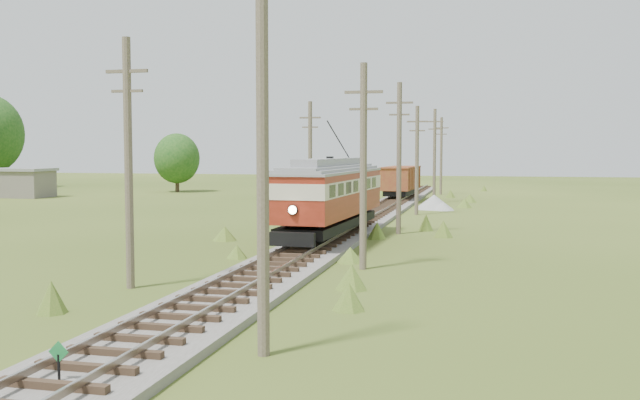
% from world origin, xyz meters
% --- Properties ---
extents(railbed_main, '(3.60, 96.00, 0.57)m').
position_xyz_m(railbed_main, '(0.00, 34.00, 0.19)').
color(railbed_main, '#605B54').
rests_on(railbed_main, ground).
extents(switch_marker, '(0.45, 0.06, 1.08)m').
position_xyz_m(switch_marker, '(-0.20, 1.50, 0.63)').
color(switch_marker, black).
rests_on(switch_marker, ground).
extents(streetcar, '(3.66, 13.28, 6.03)m').
position_xyz_m(streetcar, '(-0.00, 26.45, 2.77)').
color(streetcar, black).
rests_on(streetcar, ground).
extents(gondola, '(3.17, 8.67, 2.84)m').
position_xyz_m(gondola, '(0.00, 58.80, 2.10)').
color(gondola, black).
rests_on(gondola, ground).
extents(gravel_pile, '(3.40, 3.61, 1.24)m').
position_xyz_m(gravel_pile, '(4.07, 49.45, 0.58)').
color(gravel_pile, gray).
rests_on(gravel_pile, ground).
extents(utility_pole_r_1, '(0.30, 0.30, 8.80)m').
position_xyz_m(utility_pole_r_1, '(3.10, 5.00, 4.40)').
color(utility_pole_r_1, brown).
rests_on(utility_pole_r_1, ground).
extents(utility_pole_r_2, '(1.60, 0.30, 8.60)m').
position_xyz_m(utility_pole_r_2, '(3.30, 18.00, 4.42)').
color(utility_pole_r_2, brown).
rests_on(utility_pole_r_2, ground).
extents(utility_pole_r_3, '(1.60, 0.30, 9.00)m').
position_xyz_m(utility_pole_r_3, '(3.20, 31.00, 4.63)').
color(utility_pole_r_3, brown).
rests_on(utility_pole_r_3, ground).
extents(utility_pole_r_4, '(1.60, 0.30, 8.40)m').
position_xyz_m(utility_pole_r_4, '(3.00, 44.00, 4.32)').
color(utility_pole_r_4, brown).
rests_on(utility_pole_r_4, ground).
extents(utility_pole_r_5, '(1.60, 0.30, 8.90)m').
position_xyz_m(utility_pole_r_5, '(3.40, 57.00, 4.58)').
color(utility_pole_r_5, brown).
rests_on(utility_pole_r_5, ground).
extents(utility_pole_r_6, '(1.60, 0.30, 8.70)m').
position_xyz_m(utility_pole_r_6, '(3.20, 70.00, 4.47)').
color(utility_pole_r_6, brown).
rests_on(utility_pole_r_6, ground).
extents(utility_pole_l_a, '(1.60, 0.30, 9.00)m').
position_xyz_m(utility_pole_l_a, '(-4.20, 12.00, 4.63)').
color(utility_pole_l_a, brown).
rests_on(utility_pole_l_a, ground).
extents(utility_pole_l_b, '(1.60, 0.30, 8.60)m').
position_xyz_m(utility_pole_l_b, '(-4.50, 40.00, 4.42)').
color(utility_pole_l_b, brown).
rests_on(utility_pole_l_b, ground).
extents(tree_mid_a, '(5.46, 5.46, 7.03)m').
position_xyz_m(tree_mid_a, '(-28.00, 68.00, 4.02)').
color(tree_mid_a, '#38281C').
rests_on(tree_mid_a, ground).
extents(shed, '(6.40, 4.40, 3.10)m').
position_xyz_m(shed, '(-40.00, 55.00, 1.57)').
color(shed, slate).
rests_on(shed, ground).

